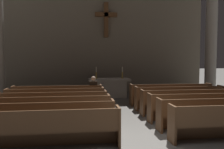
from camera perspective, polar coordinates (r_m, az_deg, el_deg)
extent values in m
plane|color=#66635E|center=(6.34, 7.65, -15.59)|extent=(80.00, 80.00, 0.00)
cube|color=brown|center=(6.08, -16.27, -12.38)|extent=(3.59, 0.40, 0.05)
cube|color=brown|center=(5.79, -16.66, -10.38)|extent=(3.59, 0.05, 0.50)
cube|color=brown|center=(6.31, -15.98, -13.89)|extent=(3.59, 0.04, 0.40)
cube|color=brown|center=(6.04, 1.42, -11.82)|extent=(0.06, 0.50, 0.95)
cube|color=brown|center=(7.00, -15.06, -10.18)|extent=(3.59, 0.40, 0.05)
cube|color=brown|center=(6.72, -15.35, -8.36)|extent=(3.59, 0.05, 0.50)
cube|color=brown|center=(7.23, -14.84, -11.56)|extent=(3.59, 0.04, 0.40)
cube|color=brown|center=(6.97, 0.16, -9.68)|extent=(0.06, 0.50, 0.95)
cube|color=brown|center=(7.94, -14.14, -8.49)|extent=(3.59, 0.40, 0.05)
cube|color=brown|center=(7.67, -14.37, -6.84)|extent=(3.59, 0.05, 0.50)
cube|color=brown|center=(8.17, -13.97, -9.76)|extent=(3.59, 0.04, 0.40)
cube|color=brown|center=(7.91, -0.80, -8.04)|extent=(0.06, 0.50, 0.95)
cube|color=brown|center=(8.88, -13.43, -7.16)|extent=(3.59, 0.40, 0.05)
cube|color=brown|center=(8.62, -13.61, -5.64)|extent=(3.59, 0.05, 0.50)
cube|color=brown|center=(9.11, -13.29, -8.33)|extent=(3.59, 0.04, 0.40)
cube|color=brown|center=(8.86, -1.55, -6.76)|extent=(0.06, 0.50, 0.95)
cube|color=brown|center=(9.83, -12.85, -6.08)|extent=(3.59, 0.40, 0.05)
cube|color=brown|center=(9.57, -13.00, -4.69)|extent=(3.59, 0.05, 0.50)
cube|color=brown|center=(10.05, -12.74, -7.17)|extent=(3.59, 0.04, 0.40)
cube|color=brown|center=(9.81, -2.15, -5.71)|extent=(0.06, 0.50, 0.95)
cube|color=brown|center=(10.14, -23.23, -5.71)|extent=(0.06, 0.50, 0.95)
cube|color=brown|center=(10.79, -12.38, -5.19)|extent=(3.59, 0.40, 0.05)
cube|color=brown|center=(10.53, -12.51, -3.91)|extent=(3.59, 0.05, 0.50)
cube|color=brown|center=(11.00, -12.29, -6.20)|extent=(3.59, 0.04, 0.40)
cube|color=brown|center=(10.76, -2.64, -4.86)|extent=(0.06, 0.50, 0.95)
cube|color=brown|center=(11.06, -21.88, -4.89)|extent=(0.06, 0.50, 0.95)
cube|color=brown|center=(6.39, 13.69, -11.06)|extent=(0.06, 0.50, 0.95)
cube|color=brown|center=(8.06, 23.37, -8.51)|extent=(3.59, 0.40, 0.05)
cube|color=brown|center=(7.82, 24.28, -6.86)|extent=(3.59, 0.05, 0.50)
cube|color=brown|center=(8.26, 22.67, -9.80)|extent=(3.59, 0.04, 0.40)
cube|color=brown|center=(7.27, 10.89, -9.18)|extent=(0.06, 0.50, 0.95)
cube|color=brown|center=(8.88, 20.13, -7.29)|extent=(3.59, 0.40, 0.05)
cube|color=brown|center=(8.64, 20.87, -5.77)|extent=(3.59, 0.05, 0.50)
cube|color=brown|center=(9.09, 19.56, -8.48)|extent=(3.59, 0.04, 0.40)
cube|color=brown|center=(8.18, 8.72, -7.69)|extent=(0.06, 0.50, 0.95)
cube|color=brown|center=(9.74, 17.46, -6.26)|extent=(3.59, 0.40, 0.05)
cube|color=brown|center=(9.49, 18.07, -4.85)|extent=(3.59, 0.05, 0.50)
cube|color=brown|center=(9.94, 16.99, -7.37)|extent=(3.59, 0.04, 0.40)
cube|color=brown|center=(9.10, 6.99, -6.50)|extent=(0.06, 0.50, 0.95)
cube|color=brown|center=(10.61, 15.24, -5.39)|extent=(3.59, 0.40, 0.05)
cube|color=brown|center=(10.37, 15.75, -4.08)|extent=(3.59, 0.05, 0.50)
cube|color=brown|center=(10.81, 14.84, -6.42)|extent=(3.59, 0.04, 0.40)
cube|color=brown|center=(10.02, 5.59, -5.52)|extent=(0.06, 0.50, 0.95)
cube|color=brown|center=(11.41, 23.78, -4.68)|extent=(0.06, 0.50, 0.95)
cube|color=brown|center=(11.50, 13.36, -4.65)|extent=(3.59, 0.40, 0.05)
cube|color=brown|center=(11.25, 13.79, -3.42)|extent=(3.59, 0.05, 0.50)
cube|color=brown|center=(11.70, 13.02, -5.61)|extent=(3.59, 0.04, 0.40)
cube|color=brown|center=(10.96, 4.43, -4.71)|extent=(0.06, 0.50, 0.95)
cube|color=brown|center=(12.24, 21.41, -4.06)|extent=(0.06, 0.50, 0.95)
cube|color=#9E998E|center=(14.53, 21.64, -4.34)|extent=(0.83, 0.83, 0.20)
cylinder|color=#9E998E|center=(14.48, 22.00, 9.81)|extent=(0.59, 0.59, 7.35)
cube|color=#A8A399|center=(13.19, -0.61, -3.39)|extent=(1.76, 0.72, 0.88)
cube|color=#A8A399|center=(13.14, -0.62, -1.22)|extent=(2.20, 0.90, 0.12)
cube|color=silver|center=(13.13, -0.62, -0.94)|extent=(2.09, 0.86, 0.01)
cylinder|color=#B79338|center=(13.06, -3.66, -0.90)|extent=(0.16, 0.16, 0.02)
cylinder|color=#B79338|center=(13.05, -3.67, -0.21)|extent=(0.07, 0.07, 0.34)
cylinder|color=silver|center=(13.03, -3.67, 1.15)|extent=(0.04, 0.04, 0.28)
cylinder|color=#B79338|center=(13.23, 2.40, -0.83)|extent=(0.16, 0.16, 0.02)
cylinder|color=#B79338|center=(13.22, 2.40, -0.15)|extent=(0.07, 0.07, 0.34)
cylinder|color=silver|center=(13.20, 2.40, 1.19)|extent=(0.04, 0.04, 0.28)
cube|color=#706656|center=(15.00, -1.48, 10.86)|extent=(11.90, 0.25, 7.86)
cube|color=brown|center=(14.81, -1.38, 12.49)|extent=(0.24, 0.24, 2.02)
cube|color=brown|center=(14.85, -1.38, 13.64)|extent=(1.29, 0.24, 0.24)
cube|color=#26262B|center=(10.98, -4.37, -6.01)|extent=(0.24, 0.14, 0.45)
cube|color=#26262B|center=(10.80, -4.34, -4.64)|extent=(0.28, 0.36, 0.12)
cube|color=#2D2319|center=(10.63, -4.31, -2.99)|extent=(0.32, 0.20, 0.54)
sphere|color=beige|center=(10.59, -4.32, -0.95)|extent=(0.20, 0.20, 0.20)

